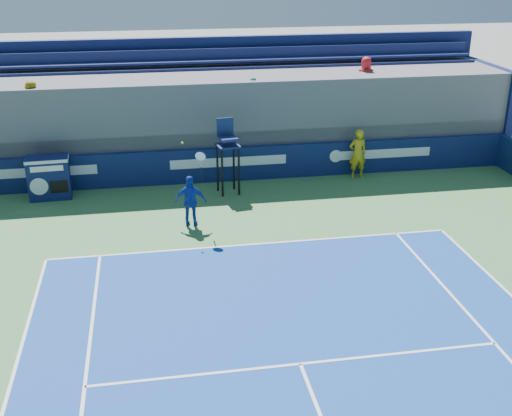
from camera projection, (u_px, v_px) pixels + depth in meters
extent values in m
imported|color=gold|center=(358.00, 154.00, 22.29)|extent=(0.65, 0.44, 1.73)
cube|color=white|center=(254.00, 244.00, 17.54)|extent=(10.97, 0.07, 0.00)
cube|color=white|center=(300.00, 364.00, 12.55)|extent=(8.23, 0.07, 0.00)
cube|color=#0C1947|center=(228.00, 164.00, 22.07)|extent=(20.40, 0.20, 1.20)
cube|color=white|center=(47.00, 172.00, 20.99)|extent=(3.20, 0.01, 0.32)
cube|color=white|center=(229.00, 162.00, 21.93)|extent=(4.00, 0.01, 0.32)
cube|color=white|center=(382.00, 154.00, 22.80)|extent=(3.60, 0.01, 0.32)
cylinder|color=white|center=(336.00, 156.00, 22.53)|extent=(0.44, 0.01, 0.44)
cube|color=#0F174B|center=(49.00, 178.00, 20.52)|extent=(1.33, 0.76, 1.40)
cube|color=white|center=(47.00, 159.00, 20.28)|extent=(1.35, 0.78, 0.10)
cylinder|color=silver|center=(39.00, 187.00, 20.19)|extent=(0.56, 0.05, 0.56)
cube|color=black|center=(59.00, 187.00, 20.33)|extent=(0.55, 0.05, 0.40)
cube|color=white|center=(47.00, 169.00, 20.04)|extent=(1.00, 0.06, 0.18)
cylinder|color=black|center=(222.00, 174.00, 20.59)|extent=(0.08, 0.08, 1.60)
cylinder|color=black|center=(239.00, 172.00, 20.75)|extent=(0.08, 0.08, 1.60)
cylinder|color=black|center=(218.00, 168.00, 21.07)|extent=(0.08, 0.08, 1.60)
cylinder|color=black|center=(234.00, 166.00, 21.24)|extent=(0.08, 0.08, 1.60)
cube|color=#0E1A4A|center=(228.00, 146.00, 20.60)|extent=(0.80, 0.80, 0.06)
cube|color=#161C52|center=(228.00, 139.00, 20.41)|extent=(0.62, 0.53, 0.08)
cube|color=#132048|center=(225.00, 127.00, 20.61)|extent=(0.55, 0.15, 0.60)
imported|color=#132F9D|center=(191.00, 201.00, 18.44)|extent=(0.95, 0.54, 1.53)
cylinder|color=black|center=(201.00, 172.00, 18.00)|extent=(0.07, 0.16, 0.39)
torus|color=silver|center=(200.00, 156.00, 17.76)|extent=(0.31, 0.19, 0.29)
cylinder|color=white|center=(200.00, 156.00, 17.76)|extent=(0.26, 0.15, 0.24)
sphere|color=#E0F135|center=(182.00, 143.00, 17.69)|extent=(0.07, 0.07, 0.07)
cube|color=#59595F|center=(221.00, 120.00, 23.39)|extent=(20.40, 3.60, 3.38)
cube|color=#59595F|center=(226.00, 135.00, 22.24)|extent=(20.40, 0.90, 0.55)
cube|color=#141D4E|center=(226.00, 123.00, 21.97)|extent=(20.00, 0.45, 0.08)
cube|color=#141D4E|center=(225.00, 115.00, 22.12)|extent=(20.00, 0.06, 0.45)
cube|color=#59595F|center=(222.00, 114.00, 22.85)|extent=(20.40, 0.90, 0.55)
cube|color=#141D4E|center=(222.00, 101.00, 22.58)|extent=(20.00, 0.45, 0.08)
cube|color=#141D4E|center=(221.00, 94.00, 22.73)|extent=(20.00, 0.06, 0.45)
cube|color=#59595F|center=(219.00, 93.00, 23.46)|extent=(20.40, 0.90, 0.55)
cube|color=#141D4E|center=(219.00, 81.00, 23.19)|extent=(20.00, 0.45, 0.08)
cube|color=#141D4E|center=(218.00, 74.00, 23.34)|extent=(20.00, 0.06, 0.45)
cube|color=#59595F|center=(216.00, 73.00, 24.07)|extent=(20.40, 0.90, 0.55)
cube|color=#141D4E|center=(216.00, 61.00, 23.80)|extent=(20.00, 0.45, 0.08)
cube|color=#141D4E|center=(215.00, 55.00, 23.95)|extent=(20.00, 0.06, 0.45)
cube|color=#0C1647|center=(215.00, 94.00, 24.97)|extent=(20.80, 0.30, 4.40)
cube|color=#0C1647|center=(484.00, 108.00, 25.01)|extent=(0.30, 3.90, 3.40)
imported|color=gold|center=(32.00, 109.00, 20.74)|extent=(0.99, 0.84, 1.82)
imported|color=#177D81|center=(254.00, 102.00, 21.91)|extent=(1.01, 0.46, 1.68)
imported|color=red|center=(365.00, 79.00, 23.21)|extent=(0.85, 0.63, 1.58)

